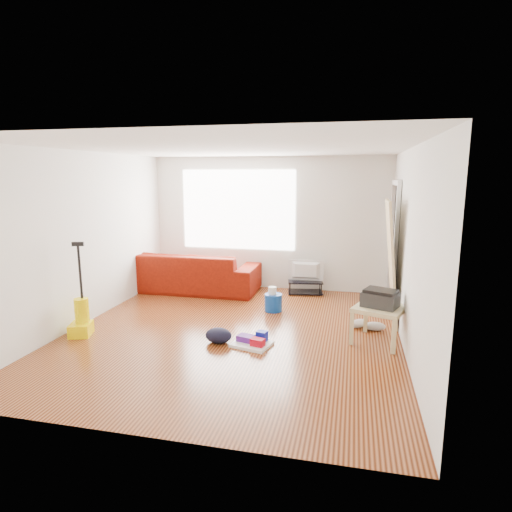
% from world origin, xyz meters
% --- Properties ---
extents(room, '(4.51, 5.01, 2.51)m').
position_xyz_m(room, '(0.07, 0.15, 1.25)').
color(room, '#421505').
rests_on(room, ground).
extents(sofa, '(2.52, 0.99, 0.74)m').
position_xyz_m(sofa, '(-1.38, 1.95, 0.00)').
color(sofa, '#4B0B04').
rests_on(sofa, ground).
extents(tv_stand, '(0.68, 0.46, 0.24)m').
position_xyz_m(tv_stand, '(0.75, 2.22, 0.13)').
color(tv_stand, black).
rests_on(tv_stand, ground).
extents(tv, '(0.66, 0.09, 0.38)m').
position_xyz_m(tv, '(0.75, 2.22, 0.43)').
color(tv, black).
rests_on(tv, tv_stand).
extents(side_table, '(0.76, 0.76, 0.48)m').
position_xyz_m(side_table, '(1.95, 0.09, 0.41)').
color(side_table, '#CABE89').
rests_on(side_table, ground).
extents(printer, '(0.52, 0.46, 0.23)m').
position_xyz_m(printer, '(1.95, 0.09, 0.59)').
color(printer, black).
rests_on(printer, side_table).
extents(bucket, '(0.34, 0.34, 0.28)m').
position_xyz_m(bucket, '(0.37, 1.06, 0.00)').
color(bucket, '#0B3B96').
rests_on(bucket, ground).
extents(toilet_paper, '(0.13, 0.13, 0.12)m').
position_xyz_m(toilet_paper, '(0.35, 1.06, 0.20)').
color(toilet_paper, silver).
rests_on(toilet_paper, bucket).
extents(cleaning_tray, '(0.55, 0.48, 0.17)m').
position_xyz_m(cleaning_tray, '(0.37, -0.39, 0.05)').
color(cleaning_tray, white).
rests_on(cleaning_tray, ground).
extents(backpack, '(0.38, 0.31, 0.19)m').
position_xyz_m(backpack, '(-0.09, -0.40, 0.00)').
color(backpack, black).
rests_on(backpack, ground).
extents(sneakers, '(0.54, 0.29, 0.12)m').
position_xyz_m(sneakers, '(1.81, 0.54, 0.06)').
color(sneakers, silver).
rests_on(sneakers, ground).
extents(vacuum, '(0.35, 0.37, 1.28)m').
position_xyz_m(vacuum, '(-2.00, -0.55, 0.24)').
color(vacuum, '#F8DD00').
rests_on(vacuum, ground).
extents(door_panel, '(0.23, 0.73, 1.81)m').
position_xyz_m(door_panel, '(2.13, 0.89, 0.00)').
color(door_panel, tan).
rests_on(door_panel, ground).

